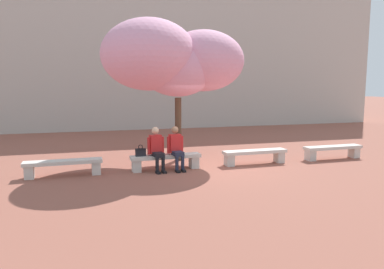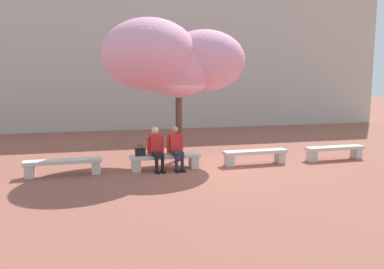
% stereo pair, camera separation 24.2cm
% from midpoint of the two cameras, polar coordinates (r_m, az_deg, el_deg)
% --- Properties ---
extents(ground_plane, '(100.00, 100.00, 0.00)m').
position_cam_midpoint_polar(ground_plane, '(11.60, 2.43, -4.92)').
color(ground_plane, '#8E5142').
extents(building_facade, '(28.00, 4.00, 8.77)m').
position_cam_midpoint_polar(building_facade, '(22.96, -7.08, 12.33)').
color(building_facade, '#B7B2A8').
rests_on(building_facade, ground).
extents(stone_bench_west_end, '(2.10, 0.46, 0.45)m').
position_cam_midpoint_polar(stone_bench_west_end, '(10.99, -19.62, -4.43)').
color(stone_bench_west_end, beige).
rests_on(stone_bench_west_end, ground).
extents(stone_bench_near_west, '(2.10, 0.46, 0.45)m').
position_cam_midpoint_polar(stone_bench_near_west, '(11.17, -4.63, -3.80)').
color(stone_bench_near_west, beige).
rests_on(stone_bench_near_west, ground).
extents(stone_bench_center, '(2.10, 0.46, 0.45)m').
position_cam_midpoint_polar(stone_bench_center, '(12.06, 8.98, -3.01)').
color(stone_bench_center, beige).
rests_on(stone_bench_center, ground).
extents(stone_bench_near_east, '(2.10, 0.46, 0.45)m').
position_cam_midpoint_polar(stone_bench_near_east, '(13.52, 20.18, -2.23)').
color(stone_bench_near_east, beige).
rests_on(stone_bench_near_east, ground).
extents(person_seated_left, '(0.51, 0.72, 1.29)m').
position_cam_midpoint_polar(person_seated_left, '(11.00, -6.06, -1.96)').
color(person_seated_left, black).
rests_on(person_seated_left, ground).
extents(person_seated_right, '(0.51, 0.71, 1.29)m').
position_cam_midpoint_polar(person_seated_right, '(11.11, -3.07, -1.82)').
color(person_seated_right, black).
rests_on(person_seated_right, ground).
extents(handbag, '(0.30, 0.15, 0.34)m').
position_cam_midpoint_polar(handbag, '(11.01, -8.47, -2.61)').
color(handbag, black).
rests_on(handbag, stone_bench_near_west).
extents(cherry_tree_main, '(4.72, 3.34, 4.60)m').
position_cam_midpoint_polar(cherry_tree_main, '(12.39, -3.58, 11.32)').
color(cherry_tree_main, '#473323').
rests_on(cherry_tree_main, ground).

